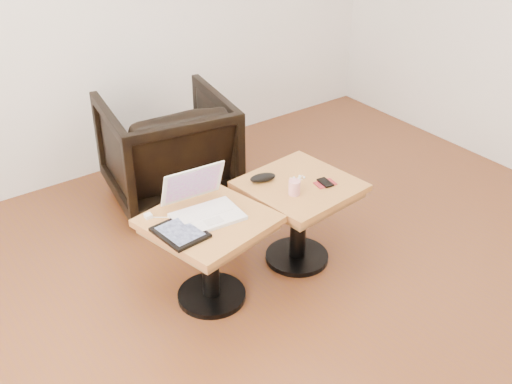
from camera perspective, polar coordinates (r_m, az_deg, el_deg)
room_shell at (r=2.88m, az=7.90°, el=9.90°), size 4.52×4.52×2.71m
side_table_left at (r=3.43m, az=-4.18°, el=-4.19°), size 0.69×0.69×0.53m
side_table_right at (r=3.74m, az=3.85°, el=-0.99°), size 0.65×0.65×0.53m
laptop at (r=3.37m, az=-4.76°, el=-1.21°), size 0.38×0.36×0.24m
tablet at (r=3.24m, az=-6.77°, el=-3.59°), size 0.23×0.28×0.02m
charging_adapter at (r=3.39m, az=-9.56°, el=-2.12°), size 0.04×0.04×0.02m
glasses_case at (r=3.67m, az=0.61°, el=1.29°), size 0.17×0.11×0.05m
striped_cup at (r=3.54m, az=3.43°, el=0.41°), size 0.07×0.07×0.08m
earbuds_tangle at (r=3.71m, az=3.85°, el=1.29°), size 0.08×0.05×0.02m
phone_on_sleeve at (r=3.67m, az=6.17°, el=0.81°), size 0.13×0.11×0.01m
armchair at (r=4.44m, az=-7.88°, el=3.82°), size 0.93×0.95×0.75m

